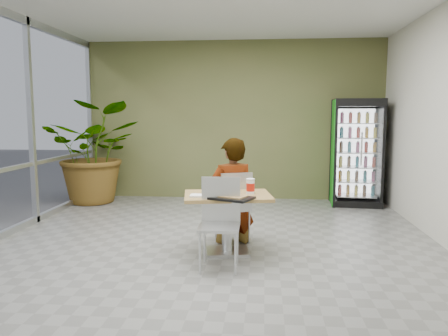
{
  "coord_description": "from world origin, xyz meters",
  "views": [
    {
      "loc": [
        0.65,
        -5.39,
        1.73
      ],
      "look_at": [
        0.1,
        0.48,
        1.0
      ],
      "focal_mm": 35.0,
      "sensor_mm": 36.0,
      "label": 1
    }
  ],
  "objects": [
    {
      "name": "beverage_fridge",
      "position": [
        2.4,
        3.05,
        1.01
      ],
      "size": [
        0.97,
        0.77,
        2.01
      ],
      "rotation": [
        0.0,
        0.0,
        -0.08
      ],
      "color": "black",
      "rests_on": "ground"
    },
    {
      "name": "pizza_plate",
      "position": [
        0.21,
        -0.11,
        0.77
      ],
      "size": [
        0.36,
        0.32,
        0.03
      ],
      "color": "white",
      "rests_on": "dining_table"
    },
    {
      "name": "chair_near",
      "position": [
        0.16,
        -0.57,
        0.59
      ],
      "size": [
        0.45,
        0.46,
        1.01
      ],
      "rotation": [
        0.0,
        0.0,
        0.01
      ],
      "color": "#B8BBBD",
      "rests_on": "ground"
    },
    {
      "name": "potted_plant",
      "position": [
        -2.64,
        2.83,
        0.99
      ],
      "size": [
        1.97,
        1.77,
        1.98
      ],
      "primitive_type": "imported",
      "rotation": [
        0.0,
        0.0,
        0.14
      ],
      "color": "#3B6D2B",
      "rests_on": "ground"
    },
    {
      "name": "seated_woman",
      "position": [
        0.22,
        0.37,
        0.56
      ],
      "size": [
        0.74,
        0.61,
        1.72
      ],
      "primitive_type": "imported",
      "rotation": [
        0.0,
        0.0,
        3.51
      ],
      "color": "black",
      "rests_on": "ground"
    },
    {
      "name": "chair_far",
      "position": [
        0.26,
        0.33,
        0.57
      ],
      "size": [
        0.56,
        0.56,
        0.97
      ],
      "rotation": [
        0.0,
        0.0,
        3.51
      ],
      "color": "#B8BBBD",
      "rests_on": "ground"
    },
    {
      "name": "ground",
      "position": [
        0.0,
        0.0,
        0.0
      ],
      "size": [
        7.0,
        7.0,
        0.0
      ],
      "primitive_type": "plane",
      "color": "gray",
      "rests_on": "ground"
    },
    {
      "name": "napkin_stack",
      "position": [
        -0.14,
        -0.31,
        0.76
      ],
      "size": [
        0.17,
        0.17,
        0.02
      ],
      "primitive_type": "cube",
      "rotation": [
        0.0,
        0.0,
        0.02
      ],
      "color": "white",
      "rests_on": "dining_table"
    },
    {
      "name": "room_envelope",
      "position": [
        0.0,
        0.0,
        1.6
      ],
      "size": [
        6.0,
        7.0,
        3.2
      ],
      "primitive_type": null,
      "color": "silver",
      "rests_on": "ground"
    },
    {
      "name": "cafeteria_tray",
      "position": [
        0.28,
        -0.44,
        0.76
      ],
      "size": [
        0.56,
        0.5,
        0.03
      ],
      "primitive_type": "cube",
      "rotation": [
        0.0,
        0.0,
        -0.42
      ],
      "color": "black",
      "rests_on": "dining_table"
    },
    {
      "name": "dining_table",
      "position": [
        0.2,
        -0.12,
        0.54
      ],
      "size": [
        1.16,
        0.9,
        0.75
      ],
      "rotation": [
        0.0,
        0.0,
        0.16
      ],
      "color": "tan",
      "rests_on": "ground"
    },
    {
      "name": "soda_cup",
      "position": [
        0.48,
        -0.07,
        0.84
      ],
      "size": [
        0.11,
        0.11,
        0.19
      ],
      "color": "white",
      "rests_on": "dining_table"
    }
  ]
}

